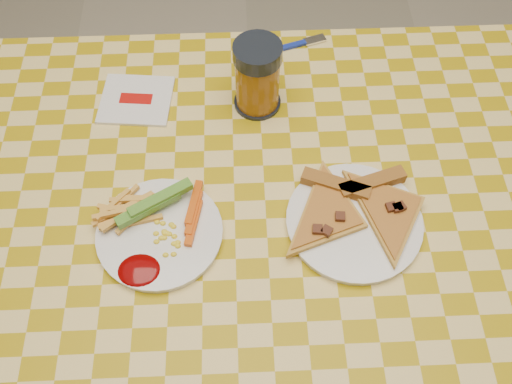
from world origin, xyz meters
TOP-DOWN VIEW (x-y plane):
  - ground at (0.00, 0.00)m, footprint 8.00×8.00m
  - table at (0.00, 0.00)m, footprint 1.28×0.88m
  - plate_left at (-0.17, -0.03)m, footprint 0.26×0.26m
  - plate_right at (0.14, -0.02)m, footprint 0.26×0.26m
  - fries_veggies at (-0.18, -0.01)m, footprint 0.20×0.18m
  - pizza_slices at (0.14, 0.00)m, footprint 0.30×0.26m
  - drink_glass at (-0.00, 0.25)m, footprint 0.09×0.09m
  - napkin at (-0.23, 0.26)m, footprint 0.14×0.13m
  - fork at (0.07, 0.39)m, footprint 0.14×0.06m

SIDE VIEW (x-z plane):
  - ground at x=0.00m, z-range 0.00..0.00m
  - table at x=0.00m, z-range 0.30..1.06m
  - napkin at x=-0.23m, z-range 0.76..0.76m
  - fork at x=0.07m, z-range 0.76..0.76m
  - plate_left at x=-0.17m, z-range 0.76..0.77m
  - plate_right at x=0.14m, z-range 0.76..0.77m
  - pizza_slices at x=0.14m, z-range 0.76..0.79m
  - fries_veggies at x=-0.18m, z-range 0.76..0.80m
  - drink_glass at x=0.00m, z-range 0.75..0.90m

